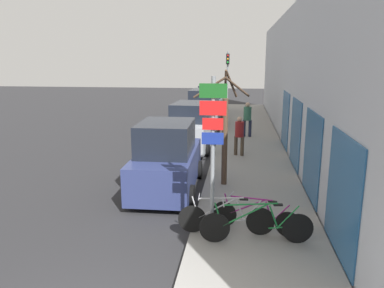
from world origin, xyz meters
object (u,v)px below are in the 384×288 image
at_px(street_tree, 225,130).
at_px(pedestrian_far, 247,117).
at_px(parked_car_0, 167,160).
at_px(traffic_light, 227,78).
at_px(bicycle_2, 255,217).
at_px(parked_car_1, 192,128).
at_px(parked_car_2, 204,110).
at_px(parked_car_3, 211,101).
at_px(bicycle_1, 226,218).
at_px(pedestrian_near, 239,133).
at_px(signpost, 213,148).
at_px(bicycle_0, 256,226).

bearing_deg(street_tree, pedestrian_far, 83.74).
height_order(pedestrian_far, street_tree, street_tree).
relative_size(parked_car_0, traffic_light, 0.96).
relative_size(bicycle_2, parked_car_1, 0.45).
bearing_deg(parked_car_2, pedestrian_far, -50.30).
distance_m(bicycle_2, parked_car_3, 20.81).
bearing_deg(parked_car_1, bicycle_2, -69.58).
bearing_deg(street_tree, bicycle_1, -86.84).
height_order(bicycle_1, parked_car_0, parked_car_0).
height_order(bicycle_1, pedestrian_far, pedestrian_far).
bearing_deg(pedestrian_far, parked_car_2, -47.57).
distance_m(pedestrian_near, street_tree, 3.95).
distance_m(parked_car_3, traffic_light, 6.09).
bearing_deg(signpost, traffic_light, 90.88).
height_order(parked_car_3, pedestrian_far, parked_car_3).
bearing_deg(pedestrian_far, street_tree, 89.90).
bearing_deg(parked_car_0, pedestrian_near, 60.85).
xyz_separation_m(signpost, bicycle_2, (1.01, 0.52, -1.78)).
relative_size(pedestrian_far, street_tree, 0.49).
relative_size(signpost, street_tree, 0.99).
relative_size(bicycle_0, pedestrian_near, 1.51).
relative_size(bicycle_0, street_tree, 0.68).
xyz_separation_m(bicycle_0, parked_car_2, (-2.64, 15.53, 0.50)).
relative_size(parked_car_2, street_tree, 1.28).
bearing_deg(parked_car_3, traffic_light, -74.72).
xyz_separation_m(pedestrian_near, traffic_light, (-0.82, 7.78, 1.91)).
height_order(bicycle_0, pedestrian_near, pedestrian_near).
height_order(parked_car_1, parked_car_2, parked_car_2).
relative_size(pedestrian_near, traffic_light, 0.37).
xyz_separation_m(bicycle_2, parked_car_1, (-2.65, 8.95, 0.49)).
xyz_separation_m(parked_car_2, street_tree, (1.76, -11.48, 0.89)).
bearing_deg(street_tree, bicycle_0, -77.65).
bearing_deg(street_tree, bicycle_2, -75.53).
relative_size(parked_car_1, pedestrian_near, 2.80).
height_order(signpost, parked_car_1, signpost).
distance_m(pedestrian_far, street_tree, 7.99).
relative_size(signpost, parked_car_1, 0.79).
distance_m(bicycle_2, traffic_light, 15.34).
bearing_deg(traffic_light, parked_car_3, 104.79).
relative_size(bicycle_0, parked_car_3, 0.59).
bearing_deg(street_tree, signpost, -91.62).
bearing_deg(parked_car_0, parked_car_2, 88.57).
height_order(parked_car_3, pedestrian_near, parked_car_3).
bearing_deg(pedestrian_far, bicycle_0, 96.26).
xyz_separation_m(parked_car_0, parked_car_3, (0.01, 17.64, -0.01)).
height_order(bicycle_2, pedestrian_near, pedestrian_near).
xyz_separation_m(parked_car_2, traffic_light, (1.41, 0.13, 1.97)).
xyz_separation_m(parked_car_1, parked_car_3, (-0.06, 11.67, -0.00)).
bearing_deg(parked_car_2, street_tree, -77.86).
xyz_separation_m(parked_car_0, street_tree, (1.83, 0.48, 0.93)).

